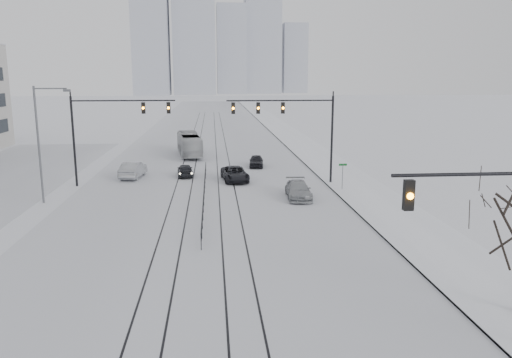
% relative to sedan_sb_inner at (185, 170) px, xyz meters
% --- Properties ---
extents(road, '(22.00, 260.00, 0.02)m').
position_rel_sedan_sb_inner_xyz_m(road, '(2.00, 20.44, -0.61)').
color(road, silver).
rests_on(road, ground).
extents(sidewalk_east, '(5.00, 260.00, 0.16)m').
position_rel_sedan_sb_inner_xyz_m(sidewalk_east, '(15.50, 20.44, -0.54)').
color(sidewalk_east, white).
rests_on(sidewalk_east, ground).
extents(curb, '(0.10, 260.00, 0.12)m').
position_rel_sedan_sb_inner_xyz_m(curb, '(13.05, 20.44, -0.56)').
color(curb, gray).
rests_on(curb, ground).
extents(tram_rails, '(5.30, 180.00, 0.01)m').
position_rel_sedan_sb_inner_xyz_m(tram_rails, '(2.00, 0.44, -0.60)').
color(tram_rails, black).
rests_on(tram_rails, ground).
extents(skyline, '(96.00, 48.00, 72.00)m').
position_rel_sedan_sb_inner_xyz_m(skyline, '(7.02, 234.07, 30.03)').
color(skyline, '#AAAEBA').
rests_on(skyline, ground).
extents(traffic_mast_ne, '(9.60, 0.37, 8.00)m').
position_rel_sedan_sb_inner_xyz_m(traffic_mast_ne, '(10.15, -4.57, 5.14)').
color(traffic_mast_ne, black).
rests_on(traffic_mast_ne, ground).
extents(traffic_mast_nw, '(9.10, 0.37, 8.00)m').
position_rel_sedan_sb_inner_xyz_m(traffic_mast_nw, '(-6.52, -3.56, 4.95)').
color(traffic_mast_nw, black).
rests_on(traffic_mast_nw, ground).
extents(street_light_west, '(2.73, 0.25, 9.00)m').
position_rel_sedan_sb_inner_xyz_m(street_light_west, '(-10.20, -9.56, 4.59)').
color(street_light_west, '#595B60').
rests_on(street_light_west, ground).
extents(median_fence, '(0.06, 24.00, 1.00)m').
position_rel_sedan_sb_inner_xyz_m(median_fence, '(2.00, -9.56, -0.09)').
color(median_fence, black).
rests_on(median_fence, ground).
extents(street_sign, '(0.70, 0.06, 2.40)m').
position_rel_sedan_sb_inner_xyz_m(street_sign, '(13.80, -7.56, 0.99)').
color(street_sign, '#595B60').
rests_on(street_sign, ground).
extents(sedan_sb_inner, '(1.76, 3.74, 1.24)m').
position_rel_sedan_sb_inner_xyz_m(sedan_sb_inner, '(0.00, 0.00, 0.00)').
color(sedan_sb_inner, black).
rests_on(sedan_sb_inner, ground).
extents(sedan_sb_outer, '(2.22, 4.85, 1.54)m').
position_rel_sedan_sb_inner_xyz_m(sedan_sb_outer, '(-5.01, -0.18, 0.15)').
color(sedan_sb_outer, '#999CA0').
rests_on(sedan_sb_outer, ground).
extents(sedan_nb_front, '(2.75, 5.04, 1.34)m').
position_rel_sedan_sb_inner_xyz_m(sedan_nb_front, '(4.78, -2.59, 0.05)').
color(sedan_nb_front, black).
rests_on(sedan_nb_front, ground).
extents(sedan_nb_right, '(2.13, 4.75, 1.35)m').
position_rel_sedan_sb_inner_xyz_m(sedan_nb_right, '(9.58, -9.85, 0.06)').
color(sedan_nb_right, '#95989B').
rests_on(sedan_nb_right, ground).
extents(sedan_nb_far, '(1.82, 3.81, 1.25)m').
position_rel_sedan_sb_inner_xyz_m(sedan_nb_far, '(7.45, 4.74, 0.01)').
color(sedan_nb_far, black).
rests_on(sedan_nb_far, ground).
extents(box_truck, '(3.63, 10.30, 2.81)m').
position_rel_sedan_sb_inner_xyz_m(box_truck, '(-0.15, 13.45, 0.79)').
color(box_truck, '#B9BCBD').
rests_on(box_truck, ground).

